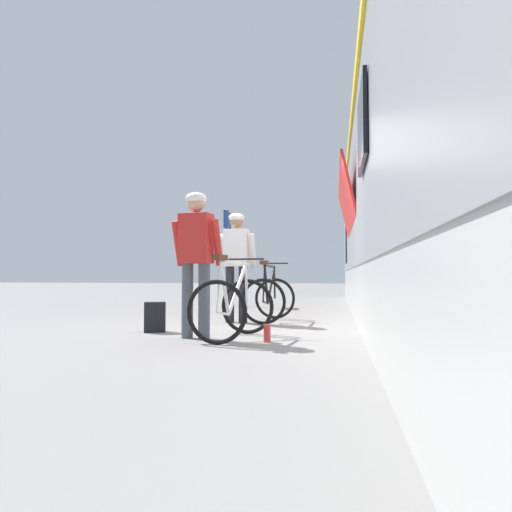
{
  "coord_description": "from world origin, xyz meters",
  "views": [
    {
      "loc": [
        1.14,
        -6.63,
        0.75
      ],
      "look_at": [
        -0.06,
        0.58,
        1.05
      ],
      "focal_mm": 33.86,
      "sensor_mm": 36.0,
      "label": 1
    }
  ],
  "objects": [
    {
      "name": "cyclist_near_in_white",
      "position": [
        -0.44,
        0.98,
        1.05
      ],
      "size": [
        0.63,
        0.34,
        1.76
      ],
      "color": "#232328",
      "rests_on": "ground"
    },
    {
      "name": "bicycle_near_black",
      "position": [
        0.06,
        1.21,
        0.4
      ],
      "size": [
        0.77,
        1.11,
        0.99
      ],
      "color": "black",
      "rests_on": "ground"
    },
    {
      "name": "bicycle_far_white",
      "position": [
        -0.07,
        -1.0,
        0.4
      ],
      "size": [
        0.87,
        1.17,
        0.99
      ],
      "color": "black",
      "rests_on": "ground"
    },
    {
      "name": "water_bottle_near_the_bikes",
      "position": [
        0.37,
        -1.2,
        0.1
      ],
      "size": [
        0.08,
        0.08,
        0.2
      ],
      "primitive_type": "cylinder",
      "color": "red",
      "rests_on": "ground"
    },
    {
      "name": "backpack_on_platform",
      "position": [
        -1.25,
        -0.48,
        0.2
      ],
      "size": [
        0.33,
        0.27,
        0.4
      ],
      "primitive_type": "cube",
      "rotation": [
        0.0,
        0.0,
        0.37
      ],
      "color": "black",
      "rests_on": "ground"
    },
    {
      "name": "ground_plane",
      "position": [
        0.0,
        0.0,
        0.0
      ],
      "size": [
        80.0,
        80.0,
        0.0
      ],
      "primitive_type": "plane",
      "color": "gray"
    },
    {
      "name": "platform_sign_post",
      "position": [
        -1.56,
        5.22,
        1.62
      ],
      "size": [
        0.08,
        0.7,
        2.4
      ],
      "color": "#595B60",
      "rests_on": "ground"
    },
    {
      "name": "train_car",
      "position": [
        2.94,
        -0.11,
        1.97
      ],
      "size": [
        3.23,
        20.91,
        3.88
      ],
      "color": "gray",
      "rests_on": "ground"
    },
    {
      "name": "cyclist_far_in_red",
      "position": [
        -0.53,
        -1.01,
        1.05
      ],
      "size": [
        0.64,
        0.36,
        1.76
      ],
      "color": "#4C515B",
      "rests_on": "ground"
    }
  ]
}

